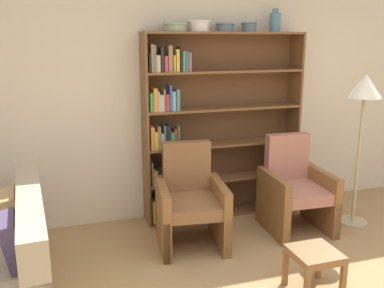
{
  "coord_description": "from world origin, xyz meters",
  "views": [
    {
      "loc": [
        -1.76,
        -2.13,
        2.0
      ],
      "look_at": [
        -0.47,
        1.9,
        0.95
      ],
      "focal_mm": 40.0,
      "sensor_mm": 36.0,
      "label": 1
    }
  ],
  "objects_px": {
    "bowl_copper": "(175,26)",
    "armchair_cushioned": "(295,190)",
    "armchair_leather": "(190,203)",
    "bookshelf": "(208,131)",
    "footstool": "(315,258)",
    "bowl_brass": "(225,27)",
    "bowl_sage": "(199,25)",
    "vase_tall": "(275,22)",
    "floor_lamp": "(364,99)",
    "bowl_stoneware": "(249,26)"
  },
  "relations": [
    {
      "from": "bowl_sage",
      "to": "bowl_brass",
      "type": "relative_size",
      "value": 1.13
    },
    {
      "from": "footstool",
      "to": "bowl_stoneware",
      "type": "bearing_deg",
      "value": 84.26
    },
    {
      "from": "bowl_stoneware",
      "to": "bowl_copper",
      "type": "bearing_deg",
      "value": 180.0
    },
    {
      "from": "armchair_leather",
      "to": "bowl_brass",
      "type": "bearing_deg",
      "value": -126.43
    },
    {
      "from": "bowl_brass",
      "to": "floor_lamp",
      "type": "xyz_separation_m",
      "value": [
        1.29,
        -0.7,
        -0.73
      ]
    },
    {
      "from": "bowl_stoneware",
      "to": "floor_lamp",
      "type": "xyz_separation_m",
      "value": [
        1.02,
        -0.7,
        -0.74
      ]
    },
    {
      "from": "bowl_brass",
      "to": "armchair_cushioned",
      "type": "xyz_separation_m",
      "value": [
        0.59,
        -0.61,
        -1.69
      ]
    },
    {
      "from": "armchair_cushioned",
      "to": "footstool",
      "type": "bearing_deg",
      "value": 69.68
    },
    {
      "from": "bookshelf",
      "to": "bowl_stoneware",
      "type": "distance_m",
      "value": 1.22
    },
    {
      "from": "bowl_stoneware",
      "to": "footstool",
      "type": "height_order",
      "value": "bowl_stoneware"
    },
    {
      "from": "bowl_sage",
      "to": "armchair_cushioned",
      "type": "height_order",
      "value": "bowl_sage"
    },
    {
      "from": "bowl_copper",
      "to": "footstool",
      "type": "relative_size",
      "value": 0.69
    },
    {
      "from": "floor_lamp",
      "to": "bowl_copper",
      "type": "bearing_deg",
      "value": 159.31
    },
    {
      "from": "bowl_brass",
      "to": "vase_tall",
      "type": "bearing_deg",
      "value": -0.0
    },
    {
      "from": "bowl_copper",
      "to": "armchair_leather",
      "type": "height_order",
      "value": "bowl_copper"
    },
    {
      "from": "bowl_copper",
      "to": "armchair_cushioned",
      "type": "height_order",
      "value": "bowl_copper"
    },
    {
      "from": "bowl_copper",
      "to": "bowl_brass",
      "type": "relative_size",
      "value": 1.22
    },
    {
      "from": "armchair_leather",
      "to": "bowl_stoneware",
      "type": "bearing_deg",
      "value": -137.52
    },
    {
      "from": "bowl_sage",
      "to": "armchair_leather",
      "type": "height_order",
      "value": "bowl_sage"
    },
    {
      "from": "bowl_copper",
      "to": "vase_tall",
      "type": "relative_size",
      "value": 1.01
    },
    {
      "from": "bowl_sage",
      "to": "bowl_brass",
      "type": "xyz_separation_m",
      "value": [
        0.29,
        0.0,
        -0.01
      ]
    },
    {
      "from": "armchair_leather",
      "to": "floor_lamp",
      "type": "bearing_deg",
      "value": -175.5
    },
    {
      "from": "armchair_cushioned",
      "to": "bowl_sage",
      "type": "bearing_deg",
      "value": -31.56
    },
    {
      "from": "bowl_brass",
      "to": "vase_tall",
      "type": "xyz_separation_m",
      "value": [
        0.59,
        -0.0,
        0.06
      ]
    },
    {
      "from": "bowl_sage",
      "to": "armchair_leather",
      "type": "relative_size",
      "value": 0.23
    },
    {
      "from": "bowl_copper",
      "to": "bookshelf",
      "type": "bearing_deg",
      "value": 2.42
    },
    {
      "from": "bowl_sage",
      "to": "bowl_stoneware",
      "type": "xyz_separation_m",
      "value": [
        0.57,
        -0.0,
        -0.01
      ]
    },
    {
      "from": "bowl_stoneware",
      "to": "footstool",
      "type": "distance_m",
      "value": 2.52
    },
    {
      "from": "bowl_copper",
      "to": "bowl_sage",
      "type": "distance_m",
      "value": 0.26
    },
    {
      "from": "armchair_leather",
      "to": "footstool",
      "type": "xyz_separation_m",
      "value": [
        0.68,
        -1.12,
        -0.13
      ]
    },
    {
      "from": "bowl_brass",
      "to": "bowl_stoneware",
      "type": "distance_m",
      "value": 0.28
    },
    {
      "from": "vase_tall",
      "to": "bowl_sage",
      "type": "bearing_deg",
      "value": 180.0
    },
    {
      "from": "armchair_leather",
      "to": "bookshelf",
      "type": "bearing_deg",
      "value": -115.89
    },
    {
      "from": "bowl_sage",
      "to": "bowl_stoneware",
      "type": "distance_m",
      "value": 0.57
    },
    {
      "from": "floor_lamp",
      "to": "footstool",
      "type": "xyz_separation_m",
      "value": [
        -1.19,
        -1.03,
        -1.09
      ]
    },
    {
      "from": "bowl_stoneware",
      "to": "armchair_leather",
      "type": "bearing_deg",
      "value": -144.77
    },
    {
      "from": "bookshelf",
      "to": "vase_tall",
      "type": "height_order",
      "value": "vase_tall"
    },
    {
      "from": "bowl_brass",
      "to": "bowl_stoneware",
      "type": "height_order",
      "value": "bowl_stoneware"
    },
    {
      "from": "bowl_sage",
      "to": "bowl_brass",
      "type": "distance_m",
      "value": 0.29
    },
    {
      "from": "bowl_stoneware",
      "to": "floor_lamp",
      "type": "bearing_deg",
      "value": -34.43
    },
    {
      "from": "vase_tall",
      "to": "floor_lamp",
      "type": "xyz_separation_m",
      "value": [
        0.7,
        -0.7,
        -0.79
      ]
    },
    {
      "from": "bowl_sage",
      "to": "bowl_stoneware",
      "type": "bearing_deg",
      "value": -0.0
    },
    {
      "from": "vase_tall",
      "to": "floor_lamp",
      "type": "distance_m",
      "value": 1.27
    },
    {
      "from": "bowl_brass",
      "to": "footstool",
      "type": "bearing_deg",
      "value": -86.5
    },
    {
      "from": "bowl_copper",
      "to": "floor_lamp",
      "type": "xyz_separation_m",
      "value": [
        1.84,
        -0.7,
        -0.73
      ]
    },
    {
      "from": "bowl_stoneware",
      "to": "armchair_cushioned",
      "type": "distance_m",
      "value": 1.83
    },
    {
      "from": "bowl_stoneware",
      "to": "footstool",
      "type": "relative_size",
      "value": 0.48
    },
    {
      "from": "armchair_cushioned",
      "to": "floor_lamp",
      "type": "relative_size",
      "value": 0.61
    },
    {
      "from": "vase_tall",
      "to": "armchair_cushioned",
      "type": "height_order",
      "value": "vase_tall"
    },
    {
      "from": "vase_tall",
      "to": "armchair_leather",
      "type": "bearing_deg",
      "value": -152.63
    }
  ]
}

